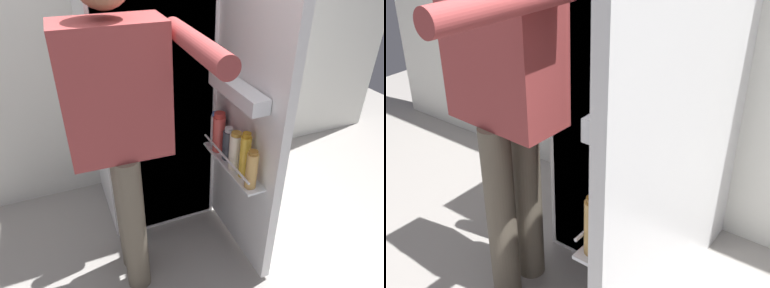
% 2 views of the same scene
% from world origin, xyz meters
% --- Properties ---
extents(refrigerator, '(0.69, 1.21, 1.73)m').
position_xyz_m(refrigerator, '(0.03, 0.49, 0.86)').
color(refrigerator, white).
rests_on(refrigerator, ground_plane).
extents(person, '(0.52, 0.74, 1.59)m').
position_xyz_m(person, '(-0.27, -0.04, 0.95)').
color(person, '#665B4C').
rests_on(person, ground_plane).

